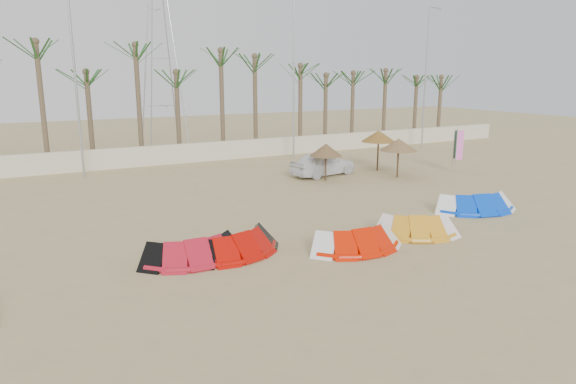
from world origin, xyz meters
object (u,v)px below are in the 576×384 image
kite_blue (471,201)px  parasol_right (379,136)px  kite_red_mid (233,241)px  kite_orange (411,224)px  parasol_mid (399,145)px  kite_red_right (353,237)px  kite_red_left (191,247)px  car (323,164)px  parasol_left (326,150)px

kite_blue → parasol_right: parasol_right is taller
kite_red_mid → kite_orange: 6.76m
kite_red_mid → parasol_mid: parasol_mid is taller
kite_red_right → kite_blue: size_ratio=0.88×
kite_orange → kite_red_right: bearing=-175.6°
kite_red_left → kite_red_right: 5.50m
kite_red_right → car: car is taller
kite_orange → parasol_left: bearing=75.6°
kite_red_left → car: (11.30, 9.94, 0.29)m
kite_orange → kite_blue: (4.77, 1.48, 0.00)m
kite_red_right → parasol_left: bearing=62.2°
kite_red_left → parasol_mid: parasol_mid is taller
kite_orange → parasol_left: (2.57, 10.02, 1.33)m
parasol_mid → car: size_ratio=0.54×
kite_red_left → kite_red_right: size_ratio=0.98×
kite_blue → parasol_right: bearing=76.5°
parasol_right → kite_red_mid: bearing=-144.5°
kite_red_right → parasol_mid: 13.26m
kite_red_mid → kite_orange: bearing=-11.1°
parasol_mid → parasol_right: (0.31, 2.26, 0.24)m
parasol_left → kite_orange: bearing=-104.4°
kite_red_mid → kite_blue: same height
kite_blue → parasol_mid: bearing=74.8°
parasol_left → car: size_ratio=0.50×
kite_red_mid → car: car is taller
parasol_left → kite_red_right: bearing=-117.8°
parasol_mid → kite_orange: bearing=-127.5°
parasol_mid → kite_red_mid: bearing=-150.7°
kite_red_left → parasol_left: parasol_left is taller
kite_blue → parasol_left: size_ratio=1.86×
kite_red_left → kite_red_mid: (1.46, -0.08, 0.00)m
kite_orange → kite_blue: 4.99m
kite_blue → parasol_left: bearing=104.4°
kite_red_right → parasol_right: (9.90, 11.29, 1.73)m
kite_orange → car: (3.21, 11.32, 0.30)m
parasol_left → parasol_mid: bearing=-16.0°
kite_red_left → parasol_left: (10.66, 8.64, 1.33)m
kite_red_right → parasol_left: 11.64m
kite_orange → parasol_right: size_ratio=1.41×
kite_blue → parasol_right: size_ratio=1.56×
kite_red_left → kite_orange: 8.20m
parasol_right → kite_red_right: bearing=-131.3°
kite_red_mid → kite_red_left: bearing=176.9°
kite_red_right → parasol_right: parasol_right is taller
kite_red_mid → car: size_ratio=0.88×
kite_orange → parasol_mid: 11.21m
kite_red_right → kite_red_mid: bearing=158.3°
kite_blue → car: 9.97m
kite_red_left → kite_red_right: bearing=-16.8°
kite_blue → parasol_right: (2.31, 9.60, 1.73)m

